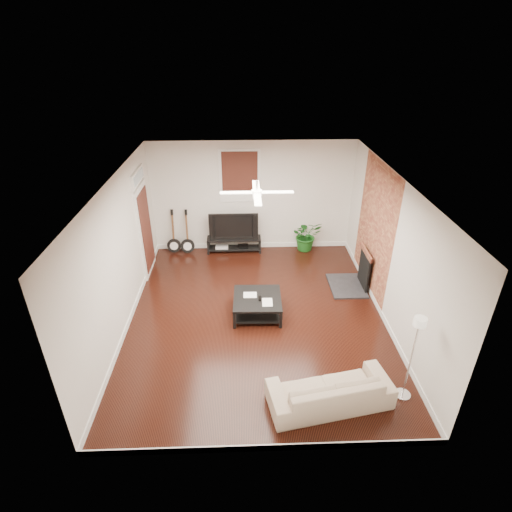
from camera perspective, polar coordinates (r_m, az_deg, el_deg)
The scene contains 14 objects.
room at distance 7.40m, azimuth 0.11°, elevation 0.21°, with size 5.01×6.01×2.81m.
brick_accent at distance 8.73m, azimuth 16.44°, elevation 3.62°, with size 0.02×2.20×2.80m, color brown.
fireplace at distance 9.07m, azimuth 13.90°, elevation -1.76°, with size 0.80×1.10×0.92m, color black.
window_back at distance 9.93m, azimuth -2.31°, elevation 11.22°, with size 1.00×0.06×1.30m, color #37160F.
door_left at distance 9.43m, azimuth -15.50°, elevation 4.66°, with size 0.08×1.00×2.50m, color white.
tv_stand at distance 10.42m, azimuth -3.10°, elevation 1.63°, with size 1.37×0.37×0.38m, color black.
tv at distance 10.20m, azimuth -3.18°, elevation 4.41°, with size 1.23×0.16×0.71m, color black.
coffee_table at distance 8.10m, azimuth 0.19°, elevation -7.06°, with size 0.94×0.94×0.39m, color black.
sofa at distance 6.46m, azimuth 10.42°, elevation -18.11°, with size 1.85×0.72×0.54m, color #BFAD8F.
floor_lamp at distance 6.54m, azimuth 21.10°, elevation -13.40°, with size 0.25×0.25×1.51m, color white, non-canonical shape.
potted_plant at distance 10.48m, azimuth 7.14°, elevation 2.98°, with size 0.75×0.65×0.83m, color #19581A.
guitar_left at distance 10.38m, azimuth -11.70°, elevation 3.26°, with size 0.35×0.25×1.15m, color black, non-canonical shape.
guitar_right at distance 10.30m, azimuth -9.81°, elevation 3.24°, with size 0.35×0.25×1.15m, color black, non-canonical shape.
ceiling_fan at distance 6.91m, azimuth 0.12°, elevation 8.98°, with size 1.24×1.24×0.32m, color white, non-canonical shape.
Camera 1 is at (-0.25, -6.50, 4.94)m, focal length 28.27 mm.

